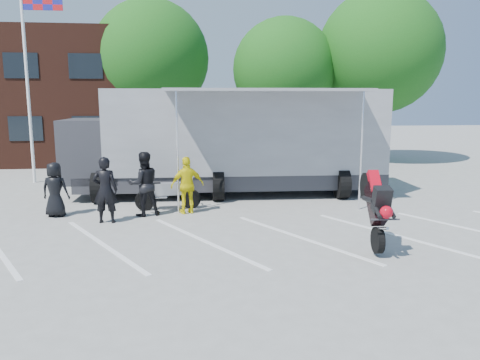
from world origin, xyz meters
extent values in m
plane|color=#9A9A95|center=(0.00, 0.00, 0.00)|extent=(100.00, 100.00, 0.00)
cube|color=white|center=(0.00, 1.00, 0.01)|extent=(18.09, 13.33, 0.01)
cube|color=#3F1D14|center=(-10.00, 18.00, 3.50)|extent=(18.00, 8.00, 7.00)
cylinder|color=white|center=(-6.50, 10.00, 4.00)|extent=(0.12, 0.12, 8.00)
cylinder|color=#382314|center=(-2.00, 16.00, 1.62)|extent=(0.50, 0.50, 3.24)
sphere|color=#145114|center=(-2.00, 16.00, 5.58)|extent=(6.12, 6.12, 6.12)
cylinder|color=#382314|center=(5.00, 15.00, 1.44)|extent=(0.50, 0.50, 2.88)
sphere|color=#145114|center=(5.00, 15.00, 4.96)|extent=(5.44, 5.44, 5.44)
cylinder|color=#382314|center=(10.00, 14.50, 1.71)|extent=(0.50, 0.50, 3.42)
sphere|color=#145114|center=(10.00, 14.50, 5.89)|extent=(6.46, 6.46, 6.46)
imported|color=black|center=(-4.03, 3.94, 0.80)|extent=(0.86, 0.64, 1.60)
imported|color=black|center=(-2.44, 3.05, 0.93)|extent=(0.70, 0.48, 1.85)
imported|color=black|center=(-1.46, 3.76, 0.95)|extent=(1.10, 0.96, 1.90)
imported|color=yellow|center=(-0.19, 3.88, 0.86)|extent=(1.08, 0.67, 1.72)
camera|label=1|loc=(-0.16, -9.95, 3.37)|focal=35.00mm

